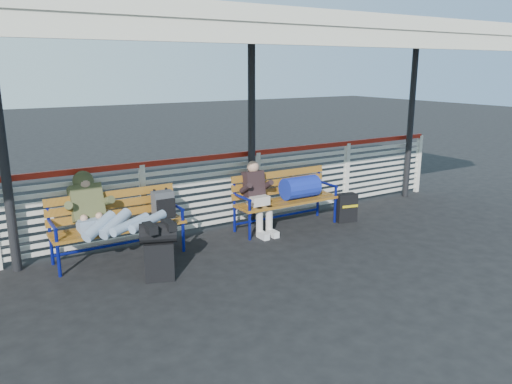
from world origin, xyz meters
TOP-DOWN VIEW (x-y plane):
  - ground at (0.00, 0.00)m, footprint 60.00×60.00m
  - fence at (0.00, 1.90)m, footprint 12.08×0.08m
  - canopy at (-0.00, 0.87)m, footprint 12.60×3.60m
  - luggage_stack at (-0.32, 0.49)m, footprint 0.51×0.39m
  - bench_left at (-0.36, 1.52)m, footprint 1.80×0.56m
  - bench_right at (2.38, 1.40)m, footprint 1.80×0.56m
  - traveler_man at (-0.66, 1.17)m, footprint 0.94×1.64m
  - companion_person at (1.69, 1.40)m, footprint 0.32×0.66m
  - suitcase_side at (3.29, 1.10)m, footprint 0.38×0.28m

SIDE VIEW (x-z plane):
  - ground at x=0.00m, z-range 0.00..0.00m
  - suitcase_side at x=3.29m, z-range 0.00..0.49m
  - luggage_stack at x=-0.32m, z-range 0.03..0.77m
  - bench_left at x=-0.36m, z-range 0.12..1.04m
  - companion_person at x=1.69m, z-range 0.02..1.17m
  - bench_right at x=2.38m, z-range 0.15..1.07m
  - fence at x=0.00m, z-range 0.04..1.28m
  - traveler_man at x=-0.66m, z-range 0.29..1.06m
  - canopy at x=0.00m, z-range 1.46..4.62m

